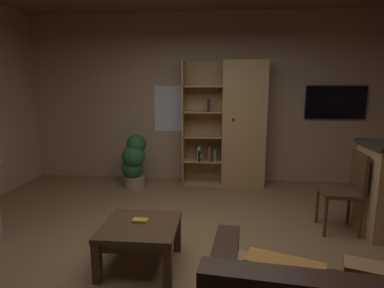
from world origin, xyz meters
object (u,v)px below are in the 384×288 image
Objects in this scene: bookshelf_cabinet at (238,125)px; table_book_0 at (140,221)px; wall_mounted_tv at (336,102)px; coffee_table at (140,232)px; potted_floor_plant at (134,161)px; dining_chair at (348,187)px.

bookshelf_cabinet reaches higher than table_book_0.
coffee_table is at bearing -133.28° from wall_mounted_tv.
table_book_0 is 2.28m from potted_floor_plant.
bookshelf_cabinet is 2.06m from dining_chair.
dining_chair is at bearing -55.24° from bookshelf_cabinet.
coffee_table is 0.78× the size of potted_floor_plant.
dining_chair is 0.95× the size of wall_mounted_tv.
dining_chair is at bearing -103.64° from wall_mounted_tv.
bookshelf_cabinet is at bearing 10.96° from potted_floor_plant.
wall_mounted_tv is (2.59, 2.75, 1.05)m from coffee_table.
potted_floor_plant reaches higher than coffee_table.
dining_chair reaches higher than potted_floor_plant.
potted_floor_plant is (-0.66, 2.18, 0.03)m from table_book_0.
dining_chair is (1.14, -1.64, -0.48)m from bookshelf_cabinet.
potted_floor_plant is 3.44m from wall_mounted_tv.
wall_mounted_tv is (1.59, 0.21, 0.37)m from bookshelf_cabinet.
table_book_0 is at bearing 102.35° from coffee_table.
wall_mounted_tv reaches higher than table_book_0.
coffee_table is 0.70× the size of wall_mounted_tv.
potted_floor_plant is 0.90× the size of wall_mounted_tv.
potted_floor_plant is at bearing 154.88° from dining_chair.
potted_floor_plant reaches higher than table_book_0.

